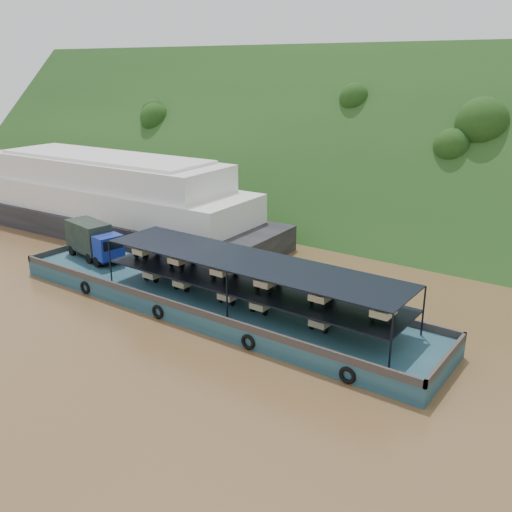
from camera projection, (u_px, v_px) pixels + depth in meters
The scene contains 4 objects.
ground at pixel (254, 313), 41.73m from camera, with size 160.00×160.00×0.00m, color brown.
hillside at pixel (427, 214), 69.47m from camera, with size 140.00×28.00×28.00m, color #183714.
cargo_barge at pixel (202, 293), 42.57m from camera, with size 35.00×7.18×4.54m.
passenger_ferry at pixel (107, 199), 61.21m from camera, with size 41.29×12.23×8.27m.
Camera 1 is at (22.33, -31.00, 17.32)m, focal length 40.00 mm.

